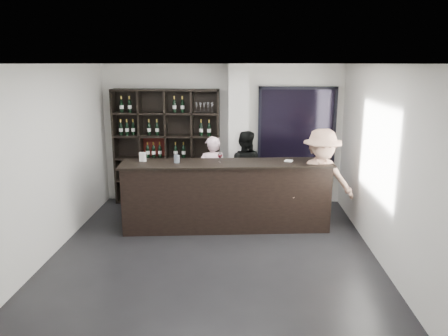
{
  "coord_description": "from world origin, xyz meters",
  "views": [
    {
      "loc": [
        0.44,
        -6.33,
        2.9
      ],
      "look_at": [
        0.11,
        1.1,
        1.12
      ],
      "focal_mm": 35.0,
      "sensor_mm": 36.0,
      "label": 1
    }
  ],
  "objects_px": {
    "tasting_counter": "(226,196)",
    "taster_pink": "(212,176)",
    "taster_black": "(244,169)",
    "customer": "(321,181)",
    "wine_shelf": "(167,147)"
  },
  "relations": [
    {
      "from": "wine_shelf",
      "to": "tasting_counter",
      "type": "relative_size",
      "value": 0.65
    },
    {
      "from": "customer",
      "to": "taster_pink",
      "type": "bearing_deg",
      "value": 147.0
    },
    {
      "from": "tasting_counter",
      "to": "taster_black",
      "type": "xyz_separation_m",
      "value": [
        0.32,
        1.23,
        0.19
      ]
    },
    {
      "from": "tasting_counter",
      "to": "customer",
      "type": "xyz_separation_m",
      "value": [
        1.65,
        -0.05,
        0.3
      ]
    },
    {
      "from": "tasting_counter",
      "to": "taster_pink",
      "type": "distance_m",
      "value": 0.83
    },
    {
      "from": "taster_pink",
      "to": "taster_black",
      "type": "height_order",
      "value": "taster_black"
    },
    {
      "from": "tasting_counter",
      "to": "taster_black",
      "type": "relative_size",
      "value": 2.3
    },
    {
      "from": "taster_pink",
      "to": "taster_black",
      "type": "bearing_deg",
      "value": -155.28
    },
    {
      "from": "customer",
      "to": "wine_shelf",
      "type": "bearing_deg",
      "value": 142.12
    },
    {
      "from": "wine_shelf",
      "to": "taster_black",
      "type": "height_order",
      "value": "wine_shelf"
    },
    {
      "from": "taster_black",
      "to": "tasting_counter",
      "type": "bearing_deg",
      "value": 87.02
    },
    {
      "from": "wine_shelf",
      "to": "customer",
      "type": "height_order",
      "value": "wine_shelf"
    },
    {
      "from": "wine_shelf",
      "to": "taster_black",
      "type": "bearing_deg",
      "value": -8.1
    },
    {
      "from": "tasting_counter",
      "to": "taster_black",
      "type": "bearing_deg",
      "value": 70.47
    },
    {
      "from": "taster_black",
      "to": "customer",
      "type": "distance_m",
      "value": 1.85
    }
  ]
}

